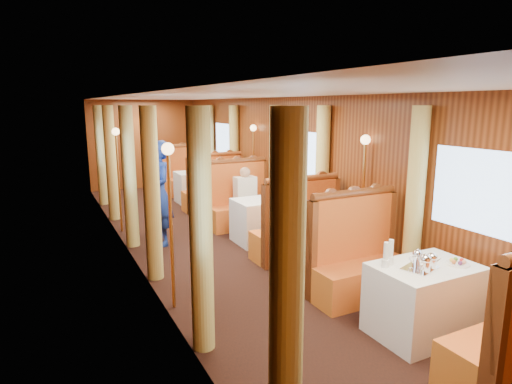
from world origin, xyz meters
TOP-DOWN VIEW (x-y plane):
  - floor at (0.00, 0.00)m, footprint 3.00×12.00m
  - ceiling at (0.00, 0.00)m, footprint 3.00×12.00m
  - wall_far at (0.00, 6.00)m, footprint 3.00×0.01m
  - wall_left at (-1.50, 0.00)m, footprint 0.01×12.00m
  - wall_right at (1.50, 0.00)m, footprint 0.01×12.00m
  - doorway_far at (0.00, 5.97)m, footprint 0.80×0.04m
  - table_near at (0.75, -3.50)m, footprint 1.05×0.72m
  - banquette_near_aft at (0.75, -2.49)m, footprint 1.30×0.55m
  - table_mid at (0.75, 0.00)m, footprint 1.05×0.72m
  - banquette_mid_fwd at (0.75, -1.01)m, footprint 1.30×0.55m
  - banquette_mid_aft at (0.75, 1.01)m, footprint 1.30×0.55m
  - table_far at (0.75, 3.50)m, footprint 1.05×0.72m
  - banquette_far_fwd at (0.75, 2.49)m, footprint 1.30×0.55m
  - banquette_far_aft at (0.75, 4.51)m, footprint 1.30×0.55m
  - tea_tray at (0.61, -3.54)m, footprint 0.41×0.36m
  - teapot_left at (0.58, -3.63)m, footprint 0.22×0.19m
  - teapot_right at (0.71, -3.60)m, footprint 0.18×0.15m
  - teapot_back at (0.66, -3.46)m, footprint 0.19×0.16m
  - fruit_plate at (1.06, -3.62)m, footprint 0.23×0.23m
  - cup_inboard at (0.34, -3.35)m, footprint 0.08×0.08m
  - cup_outboard at (0.44, -3.31)m, footprint 0.08×0.08m
  - rose_vase_mid at (0.78, -0.01)m, footprint 0.06×0.06m
  - rose_vase_far at (0.74, 3.50)m, footprint 0.06×0.06m
  - window_left_near at (-1.49, -3.50)m, footprint 0.01×1.20m
  - curtain_left_near_a at (-1.38, -4.28)m, footprint 0.22×0.22m
  - curtain_left_near_b at (-1.38, -2.72)m, footprint 0.22×0.22m
  - window_right_near at (1.49, -3.50)m, footprint 0.01×1.20m
  - curtain_right_near_b at (1.38, -2.72)m, footprint 0.22×0.22m
  - window_left_mid at (-1.49, 0.00)m, footprint 0.01×1.20m
  - curtain_left_mid_a at (-1.38, -0.78)m, footprint 0.22×0.22m
  - curtain_left_mid_b at (-1.38, 0.78)m, footprint 0.22×0.22m
  - window_right_mid at (1.49, 0.00)m, footprint 0.01×1.20m
  - curtain_right_mid_a at (1.38, -0.78)m, footprint 0.22×0.22m
  - curtain_right_mid_b at (1.38, 0.78)m, footprint 0.22×0.22m
  - window_left_far at (-1.49, 3.50)m, footprint 0.01×1.20m
  - curtain_left_far_a at (-1.38, 2.72)m, footprint 0.22×0.22m
  - curtain_left_far_b at (-1.38, 4.28)m, footprint 0.22×0.22m
  - window_right_far at (1.49, 3.50)m, footprint 0.01×1.20m
  - curtain_right_far_a at (1.38, 2.72)m, footprint 0.22×0.22m
  - curtain_right_far_b at (1.38, 4.28)m, footprint 0.22×0.22m
  - sconce_left_fore at (-1.40, -1.75)m, footprint 0.14×0.14m
  - sconce_right_fore at (1.40, -1.75)m, footprint 0.14×0.14m
  - sconce_left_aft at (-1.40, 1.75)m, footprint 0.14×0.14m
  - sconce_right_aft at (1.40, 1.75)m, footprint 0.14×0.14m
  - steward at (-0.93, 0.64)m, footprint 0.46×0.67m
  - passenger at (0.75, 0.77)m, footprint 0.40×0.44m

SIDE VIEW (x-z plane):
  - floor at x=0.00m, z-range -0.01..0.01m
  - table_near at x=0.75m, z-range 0.00..0.75m
  - table_mid at x=0.75m, z-range 0.00..0.75m
  - table_far at x=0.75m, z-range 0.00..0.75m
  - banquette_near_aft at x=0.75m, z-range -0.25..1.09m
  - banquette_mid_fwd at x=0.75m, z-range -0.25..1.09m
  - banquette_mid_aft at x=0.75m, z-range -0.25..1.09m
  - banquette_far_fwd at x=0.75m, z-range -0.25..1.09m
  - banquette_far_aft at x=0.75m, z-range -0.25..1.09m
  - passenger at x=0.75m, z-range 0.36..1.12m
  - tea_tray at x=0.61m, z-range 0.75..0.76m
  - fruit_plate at x=1.06m, z-range 0.74..0.80m
  - teapot_back at x=0.66m, z-range 0.75..0.88m
  - teapot_right at x=0.71m, z-range 0.75..0.88m
  - teapot_left at x=0.58m, z-range 0.75..0.89m
  - cup_inboard at x=0.34m, z-range 0.72..0.99m
  - cup_outboard at x=0.44m, z-range 0.72..0.99m
  - steward at x=-0.93m, z-range 0.00..1.78m
  - rose_vase_mid at x=0.78m, z-range 0.75..1.11m
  - rose_vase_far at x=0.74m, z-range 0.75..1.11m
  - doorway_far at x=0.00m, z-range 0.00..2.00m
  - curtain_left_near_a at x=-1.38m, z-range 0.00..2.35m
  - curtain_left_near_b at x=-1.38m, z-range 0.00..2.35m
  - curtain_right_near_b at x=1.38m, z-range 0.00..2.35m
  - curtain_left_mid_a at x=-1.38m, z-range 0.00..2.35m
  - curtain_left_mid_b at x=-1.38m, z-range 0.00..2.35m
  - curtain_right_mid_a at x=1.38m, z-range 0.00..2.35m
  - curtain_right_mid_b at x=1.38m, z-range 0.00..2.35m
  - curtain_left_far_a at x=-1.38m, z-range 0.00..2.35m
  - curtain_left_far_b at x=-1.38m, z-range 0.00..2.35m
  - curtain_right_far_a at x=1.38m, z-range 0.00..2.35m
  - curtain_right_far_b at x=1.38m, z-range 0.00..2.35m
  - wall_far at x=0.00m, z-range 0.00..2.50m
  - wall_left at x=-1.50m, z-range 0.00..2.50m
  - wall_right at x=1.50m, z-range 0.00..2.50m
  - sconce_left_fore at x=-1.40m, z-range 0.41..2.36m
  - sconce_right_fore at x=1.40m, z-range 0.41..2.36m
  - sconce_left_aft at x=-1.40m, z-range 0.41..2.36m
  - sconce_right_aft at x=1.40m, z-range 0.41..2.36m
  - window_left_near at x=-1.49m, z-range 1.00..1.90m
  - window_right_near at x=1.49m, z-range 1.00..1.90m
  - window_left_mid at x=-1.49m, z-range 1.00..1.90m
  - window_right_mid at x=1.49m, z-range 1.00..1.90m
  - window_left_far at x=-1.49m, z-range 1.00..1.90m
  - window_right_far at x=1.49m, z-range 1.00..1.90m
  - ceiling at x=0.00m, z-range 2.49..2.51m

